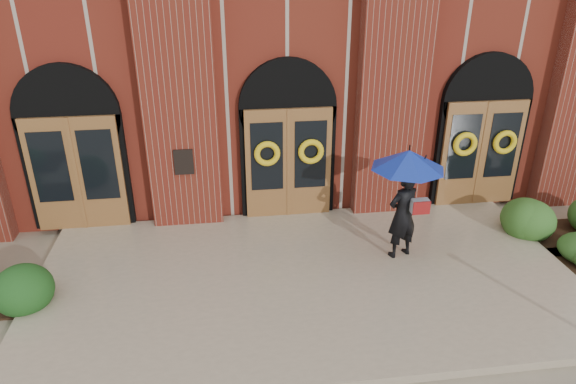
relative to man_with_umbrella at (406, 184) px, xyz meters
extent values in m
plane|color=gray|center=(-1.94, -0.65, -1.70)|extent=(90.00, 90.00, 0.00)
cube|color=tan|center=(-1.94, -0.50, -1.63)|extent=(10.00, 5.30, 0.15)
cube|color=#5E2014|center=(-1.94, 8.25, 1.80)|extent=(16.00, 12.00, 7.00)
cube|color=black|center=(-4.19, 1.82, -0.05)|extent=(0.40, 0.05, 0.55)
cube|color=#5E2014|center=(-4.19, 2.07, 1.80)|extent=(1.50, 0.45, 7.00)
cube|color=#5E2014|center=(0.31, 2.07, 1.80)|extent=(1.50, 0.45, 7.00)
cube|color=brown|center=(-6.44, 2.06, -0.30)|extent=(1.90, 0.10, 2.50)
cylinder|color=black|center=(-6.44, 2.20, 0.95)|extent=(2.10, 0.22, 2.10)
cube|color=brown|center=(-1.94, 2.06, -0.30)|extent=(1.90, 0.10, 2.50)
cylinder|color=black|center=(-1.94, 2.20, 0.95)|extent=(2.10, 0.22, 2.10)
cube|color=brown|center=(2.56, 2.06, -0.30)|extent=(1.90, 0.10, 2.50)
cylinder|color=black|center=(2.56, 2.20, 0.95)|extent=(2.10, 0.22, 2.10)
torus|color=yellow|center=(-2.42, 1.94, 0.00)|extent=(0.57, 0.13, 0.57)
torus|color=yellow|center=(-1.46, 1.94, 0.00)|extent=(0.57, 0.13, 0.57)
torus|color=yellow|center=(2.08, 1.94, 0.00)|extent=(0.57, 0.13, 0.57)
torus|color=yellow|center=(3.04, 1.94, 0.00)|extent=(0.57, 0.13, 0.57)
imported|color=black|center=(0.00, 0.00, -0.65)|extent=(0.76, 0.62, 1.80)
cone|color=#142C9C|center=(0.00, 0.00, 0.49)|extent=(1.77, 1.77, 0.36)
cylinder|color=black|center=(0.05, -0.05, 0.01)|extent=(0.02, 0.02, 0.60)
cube|color=#AEAFB3|center=(0.26, -0.14, -0.41)|extent=(0.37, 0.27, 0.26)
cube|color=maroon|center=(0.26, -0.24, -0.41)|extent=(0.33, 0.13, 0.26)
ellipsoid|color=#29511D|center=(3.16, -0.72, -1.45)|extent=(1.42, 1.22, 0.50)
camera|label=1|loc=(-3.38, -8.39, 3.92)|focal=32.00mm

